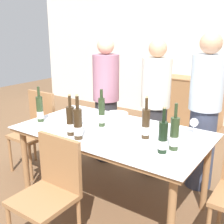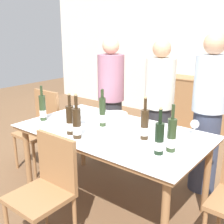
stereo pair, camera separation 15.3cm
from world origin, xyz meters
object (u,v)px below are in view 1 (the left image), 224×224
(ice_bucket, at_px, (117,123))
(wine_bottle_3, at_px, (71,122))
(person_guest_right, at_px, (204,114))
(wine_glass_0, at_px, (194,123))
(sideboard_cabinet, at_px, (190,101))
(wine_glass_1, at_px, (79,116))
(wine_bottle_5, at_px, (78,124))
(person_host, at_px, (106,101))
(person_guest_left, at_px, (155,110))
(wine_bottle_2, at_px, (174,134))
(wine_bottle_6, at_px, (102,113))
(chair_near_front, at_px, (51,186))
(wine_bottle_0, at_px, (163,138))
(chair_left_end, at_px, (36,126))
(wine_bottle_4, at_px, (146,124))
(wine_glass_2, at_px, (73,109))
(dining_table, at_px, (112,137))
(wine_bottle_1, at_px, (40,110))

(ice_bucket, height_order, wine_bottle_3, wine_bottle_3)
(person_guest_right, bearing_deg, wine_glass_0, -84.26)
(wine_bottle_3, bearing_deg, sideboard_cabinet, 89.72)
(ice_bucket, bearing_deg, wine_glass_1, -177.39)
(wine_bottle_5, bearing_deg, sideboard_cabinet, 91.86)
(wine_bottle_3, xyz_separation_m, person_host, (-0.39, 1.07, -0.10))
(person_guest_right, bearing_deg, wine_bottle_3, -127.35)
(person_guest_left, bearing_deg, wine_bottle_3, -104.54)
(wine_glass_0, distance_m, person_host, 1.34)
(wine_bottle_2, relative_size, wine_glass_0, 2.61)
(ice_bucket, xyz_separation_m, wine_bottle_6, (-0.24, 0.09, 0.03))
(chair_near_front, bearing_deg, wine_bottle_3, 111.82)
(wine_bottle_5, bearing_deg, wine_bottle_0, 12.18)
(wine_bottle_0, height_order, chair_left_end, wine_bottle_0)
(sideboard_cabinet, height_order, wine_glass_1, wine_glass_1)
(wine_bottle_4, bearing_deg, wine_glass_2, 173.02)
(wine_bottle_4, relative_size, wine_glass_2, 3.01)
(person_host, bearing_deg, wine_glass_2, -87.42)
(wine_glass_2, distance_m, person_host, 0.65)
(chair_near_front, bearing_deg, wine_bottle_0, 39.88)
(chair_left_end, bearing_deg, wine_glass_1, -10.44)
(ice_bucket, bearing_deg, dining_table, 151.94)
(wine_bottle_3, relative_size, wine_glass_0, 2.61)
(ice_bucket, relative_size, wine_glass_1, 1.39)
(chair_near_front, bearing_deg, person_host, 110.48)
(dining_table, relative_size, ice_bucket, 8.88)
(wine_bottle_6, xyz_separation_m, chair_near_front, (0.09, -0.78, -0.39))
(sideboard_cabinet, relative_size, wine_bottle_1, 3.15)
(wine_bottle_5, distance_m, person_host, 1.22)
(wine_bottle_2, distance_m, wine_glass_0, 0.43)
(wine_bottle_5, height_order, wine_glass_1, wine_bottle_5)
(wine_bottle_1, bearing_deg, wine_bottle_2, 4.97)
(wine_glass_2, xyz_separation_m, person_guest_left, (0.64, 0.67, -0.06))
(wine_bottle_4, bearing_deg, wine_glass_1, -174.00)
(wine_bottle_4, xyz_separation_m, wine_glass_1, (-0.70, -0.07, -0.03))
(wine_bottle_2, xyz_separation_m, wine_bottle_4, (-0.30, 0.09, -0.00))
(dining_table, bearing_deg, wine_bottle_3, -128.15)
(sideboard_cabinet, xyz_separation_m, wine_glass_1, (-0.13, -2.84, 0.44))
(wine_bottle_4, relative_size, chair_left_end, 0.40)
(chair_near_front, relative_size, chair_left_end, 0.94)
(sideboard_cabinet, distance_m, wine_bottle_2, 3.02)
(wine_glass_2, bearing_deg, ice_bucket, -13.96)
(sideboard_cabinet, bearing_deg, ice_bucket, -83.82)
(wine_bottle_0, distance_m, wine_bottle_3, 0.84)
(person_host, distance_m, person_guest_right, 1.23)
(wine_bottle_0, bearing_deg, dining_table, 163.13)
(wine_bottle_0, bearing_deg, wine_bottle_5, -167.82)
(wine_bottle_2, height_order, wine_bottle_4, same)
(wine_glass_2, distance_m, chair_left_end, 0.66)
(dining_table, distance_m, wine_glass_0, 0.76)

